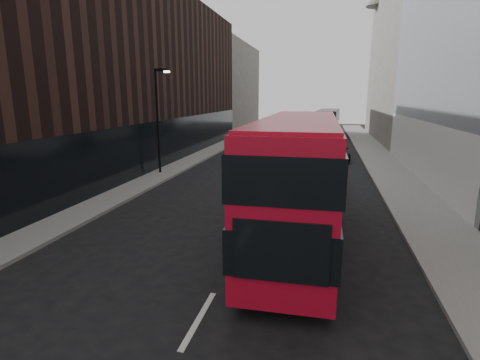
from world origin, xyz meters
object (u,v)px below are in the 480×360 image
Objects in this scene: street_lamp at (159,114)px; car_c at (334,151)px; red_bus at (298,174)px; grey_bus at (328,123)px; car_a at (327,177)px; car_b at (319,159)px.

car_c is (11.94, 8.98, -3.40)m from street_lamp.
red_bus is 37.12m from grey_bus.
grey_bus is 28.57m from car_a.
street_lamp reaches higher than grey_bus.
street_lamp is 0.61× the size of red_bus.
red_bus is 2.71× the size of car_a.
grey_bus is at bearing 95.08° from car_b.
car_c is at bearing 84.39° from red_bus.
car_c is (0.55, -17.86, -1.15)m from grey_bus.
street_lamp reaches higher than car_b.
car_b is at bearing 95.84° from car_a.
car_a is at bearing 81.99° from red_bus.
car_c reaches higher than car_b.
grey_bus reaches higher than car_c.
street_lamp is 1.59× the size of car_b.
car_c is at bearing 80.73° from car_b.
car_a is at bearing -8.60° from street_lamp.
grey_bus reaches higher than car_b.
red_bus reaches higher than car_b.
red_bus is 2.15× the size of car_c.
grey_bus is (11.40, 26.84, -2.26)m from street_lamp.
street_lamp is at bearing -109.08° from grey_bus.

